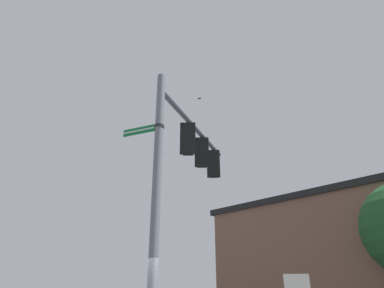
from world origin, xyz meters
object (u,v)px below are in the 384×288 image
Objects in this scene: traffic_light_mid_outer at (213,165)px; traffic_light_nearest_pole at (188,140)px; bird_flying at (199,98)px; street_name_sign at (149,129)px; traffic_light_mid_inner at (202,154)px.

traffic_light_nearest_pole is at bearing -111.18° from traffic_light_mid_outer.
traffic_light_mid_outer is 4.59m from bird_flying.
street_name_sign is at bearing -104.27° from bird_flying.
traffic_light_mid_inner is 1.35m from traffic_light_mid_outer.
traffic_light_mid_outer is 1.01× the size of street_name_sign.
traffic_light_mid_outer is at bearing 68.82° from traffic_light_nearest_pole.
traffic_light_mid_outer is 4.89× the size of bird_flying.
bird_flying is (-0.07, 2.84, 4.27)m from traffic_light_mid_inner.
traffic_light_nearest_pole is 1.35m from traffic_light_mid_inner.
traffic_light_mid_inner is at bearing -88.64° from bird_flying.
traffic_light_mid_inner is 1.01× the size of street_name_sign.
traffic_light_mid_inner and traffic_light_mid_outer have the same top height.
traffic_light_mid_inner is 5.13m from bird_flying.
traffic_light_mid_inner is 3.52m from street_name_sign.
traffic_light_mid_inner is 4.89× the size of bird_flying.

